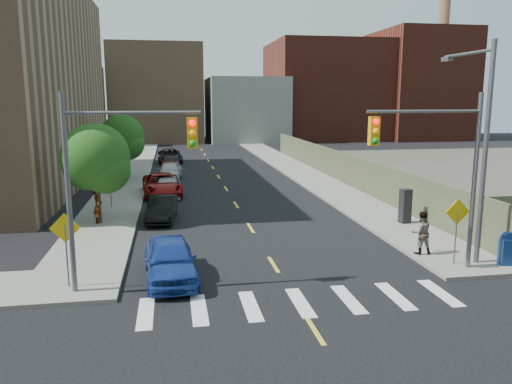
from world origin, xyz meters
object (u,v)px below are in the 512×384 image
object	(u,v)px
pedestrian_west	(98,206)
payphone	(405,206)
mailbox	(507,249)
parked_car_red	(162,185)
parked_car_grey	(170,156)
parked_car_maroon	(170,169)
parked_car_black	(162,209)
parked_car_white	(170,171)
parked_car_silver	(168,187)
pedestrian_east	(421,233)
parked_car_blue	(170,259)

from	to	relation	value
pedestrian_west	payphone	bearing A→B (deg)	-86.19
mailbox	pedestrian_west	size ratio (longest dim) A/B	0.74
parked_car_red	parked_car_grey	world-z (taller)	parked_car_red
parked_car_maroon	mailbox	distance (m)	30.11
parked_car_maroon	payphone	size ratio (longest dim) A/B	2.20
pedestrian_west	parked_car_black	bearing A→B (deg)	-67.18
parked_car_white	parked_car_black	bearing A→B (deg)	-86.05
parked_car_black	parked_car_white	distance (m)	14.39
parked_car_silver	payphone	xyz separation A→B (m)	(12.69, -10.58, 0.41)
parked_car_red	pedestrian_east	distance (m)	19.66
parked_car_silver	parked_car_white	distance (m)	7.14
parked_car_red	pedestrian_east	world-z (taller)	pedestrian_east
parked_car_white	pedestrian_east	world-z (taller)	pedestrian_east
payphone	pedestrian_west	size ratio (longest dim) A/B	1.00
parked_car_red	parked_car_grey	xyz separation A→B (m)	(0.56, 18.62, -0.04)
payphone	parked_car_blue	bearing A→B (deg)	-164.12
parked_car_blue	payphone	world-z (taller)	payphone
parked_car_blue	parked_car_grey	distance (m)	35.70
parked_car_grey	pedestrian_west	world-z (taller)	pedestrian_west
parked_car_silver	parked_car_blue	bearing A→B (deg)	-88.44
parked_car_maroon	pedestrian_west	xyz separation A→B (m)	(-3.83, -16.99, 0.40)
parked_car_red	payphone	xyz separation A→B (m)	(13.07, -10.89, 0.30)
parked_car_silver	pedestrian_east	bearing A→B (deg)	-54.57
payphone	pedestrian_east	xyz separation A→B (m)	(-1.83, -5.23, 0.01)
parked_car_silver	payphone	bearing A→B (deg)	-38.87
payphone	parked_car_white	bearing A→B (deg)	114.77
parked_car_black	payphone	xyz separation A→B (m)	(12.96, -3.34, 0.39)
parked_car_black	parked_car_grey	distance (m)	26.17
parked_car_silver	parked_car_grey	world-z (taller)	parked_car_grey
parked_car_black	pedestrian_west	bearing A→B (deg)	-165.67
parked_car_red	parked_car_silver	bearing A→B (deg)	-42.76
parked_car_silver	pedestrian_west	world-z (taller)	pedestrian_west
mailbox	pedestrian_east	bearing A→B (deg)	153.11
parked_car_black	mailbox	distance (m)	17.40
mailbox	parked_car_blue	bearing A→B (deg)	-175.44
parked_car_blue	payphone	distance (m)	13.96
parked_car_blue	mailbox	xyz separation A→B (m)	(13.40, -1.00, 0.02)
parked_car_red	mailbox	xyz separation A→B (m)	(13.96, -18.08, 0.04)
parked_car_blue	payphone	size ratio (longest dim) A/B	2.51
parked_car_white	pedestrian_east	distance (m)	25.32
parked_car_silver	mailbox	world-z (taller)	mailbox
parked_car_red	parked_car_maroon	xyz separation A→B (m)	(0.56, 8.89, -0.11)
parked_car_black	payphone	size ratio (longest dim) A/B	2.25
parked_car_maroon	mailbox	world-z (taller)	mailbox
parked_car_white	mailbox	xyz separation A→B (m)	(13.40, -24.91, 0.04)
mailbox	pedestrian_east	world-z (taller)	pedestrian_east
payphone	parked_car_grey	bearing A→B (deg)	102.53
parked_car_red	mailbox	bearing A→B (deg)	-56.97
mailbox	pedestrian_west	xyz separation A→B (m)	(-17.23, 9.98, 0.26)
parked_car_blue	pedestrian_west	distance (m)	9.76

